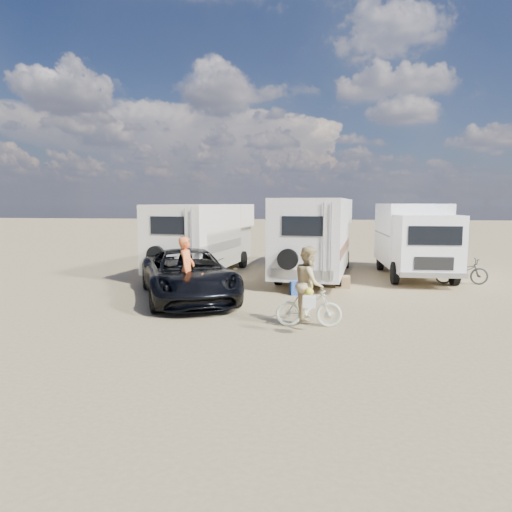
# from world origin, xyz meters

# --- Properties ---
(ground) EXTENTS (140.00, 140.00, 0.00)m
(ground) POSITION_xyz_m (0.00, 0.00, 0.00)
(ground) COLOR #9A845C
(ground) RESTS_ON ground
(rv_main) EXTENTS (3.27, 8.30, 3.11)m
(rv_main) POSITION_xyz_m (-0.09, 6.96, 1.56)
(rv_main) COLOR white
(rv_main) RESTS_ON ground
(rv_left) EXTENTS (3.20, 6.95, 2.89)m
(rv_left) POSITION_xyz_m (-4.75, 6.89, 1.45)
(rv_left) COLOR beige
(rv_left) RESTS_ON ground
(box_truck) EXTENTS (2.44, 5.87, 2.92)m
(box_truck) POSITION_xyz_m (3.78, 7.12, 1.46)
(box_truck) COLOR white
(box_truck) RESTS_ON ground
(dark_suv) EXTENTS (4.60, 6.03, 1.52)m
(dark_suv) POSITION_xyz_m (-3.98, 1.84, 0.76)
(dark_suv) COLOR black
(dark_suv) RESTS_ON ground
(bike_man) EXTENTS (1.97, 0.69, 1.03)m
(bike_man) POSITION_xyz_m (-3.68, 0.75, 0.52)
(bike_man) COLOR #D14C16
(bike_man) RESTS_ON ground
(bike_woman) EXTENTS (1.59, 0.50, 0.95)m
(bike_woman) POSITION_xyz_m (-0.21, -0.83, 0.47)
(bike_woman) COLOR beige
(bike_woman) RESTS_ON ground
(rider_man) EXTENTS (0.44, 0.67, 1.83)m
(rider_man) POSITION_xyz_m (-3.68, 0.75, 0.92)
(rider_man) COLOR orange
(rider_man) RESTS_ON ground
(rider_woman) EXTENTS (0.70, 0.88, 1.77)m
(rider_woman) POSITION_xyz_m (-0.21, -0.83, 0.88)
(rider_woman) COLOR tan
(rider_woman) RESTS_ON ground
(bike_parked) EXTENTS (1.86, 0.72, 0.96)m
(bike_parked) POSITION_xyz_m (5.18, 5.70, 0.48)
(bike_parked) COLOR #232624
(bike_parked) RESTS_ON ground
(cooler) EXTENTS (0.64, 0.52, 0.45)m
(cooler) POSITION_xyz_m (-0.62, 3.01, 0.22)
(cooler) COLOR #27489B
(cooler) RESTS_ON ground
(crate) EXTENTS (0.52, 0.52, 0.40)m
(crate) POSITION_xyz_m (0.86, 4.45, 0.20)
(crate) COLOR #96704B
(crate) RESTS_ON ground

